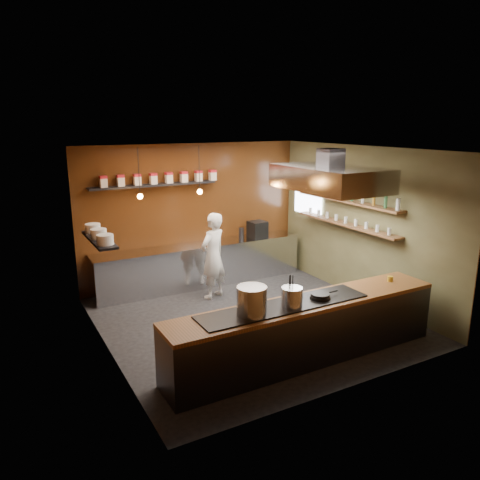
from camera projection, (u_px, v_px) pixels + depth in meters
floor at (251, 320)px, 8.34m from camera, size 5.00×5.00×0.00m
back_wall at (194, 214)px, 10.09m from camera, size 5.00×0.00×5.00m
left_wall at (104, 259)px, 6.80m from camera, size 0.00×5.00×5.00m
right_wall at (362, 224)px, 9.14m from camera, size 0.00×5.00×5.00m
ceiling at (253, 149)px, 7.60m from camera, size 5.00×5.00×0.00m
window_pane at (308, 192)px, 10.46m from camera, size 0.00×1.00×1.00m
prep_counter at (201, 264)px, 10.07m from camera, size 4.60×0.65×0.90m
pass_counter at (306, 330)px, 6.86m from camera, size 4.40×0.72×0.94m
tin_shelf at (154, 185)px, 9.38m from camera, size 2.60×0.26×0.04m
plate_shelf at (99, 240)px, 7.71m from camera, size 0.30×1.40×0.04m
bottle_shelf_upper at (347, 201)px, 9.21m from camera, size 0.26×2.80×0.04m
bottle_shelf_lower at (345, 224)px, 9.33m from camera, size 0.26×2.80×0.04m
extractor_hood at (330, 178)px, 7.99m from camera, size 1.20×2.00×0.72m
pendant_left at (140, 194)px, 8.59m from camera, size 0.10×0.10×0.95m
pendant_right at (200, 189)px, 9.16m from camera, size 0.10×0.10×0.95m
storage_tins at (161, 178)px, 9.41m from camera, size 2.43×0.13×0.22m
plate_stacks at (99, 234)px, 7.68m from camera, size 0.26×1.16×0.16m
bottles at (347, 194)px, 9.18m from camera, size 0.06×2.66×0.24m
wine_glasses at (346, 220)px, 9.31m from camera, size 0.07×2.37×0.13m
stockpot_large at (252, 301)px, 6.19m from camera, size 0.44×0.44×0.39m
stockpot_small at (292, 297)px, 6.48m from camera, size 0.32×0.32×0.28m
utensil_crock at (291, 296)px, 6.62m from camera, size 0.19×0.19×0.20m
frying_pan at (320, 296)px, 6.81m from camera, size 0.47×0.30×0.08m
butter_jar at (390, 279)px, 7.59m from camera, size 0.11×0.11×0.08m
espresso_machine at (257, 229)px, 10.50m from camera, size 0.39×0.37×0.37m
chef at (213, 256)px, 9.23m from camera, size 0.75×0.64×1.73m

